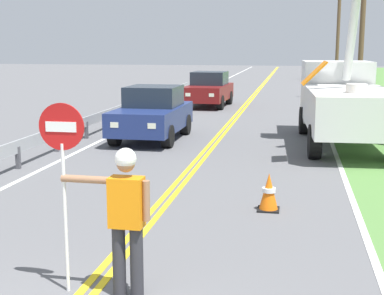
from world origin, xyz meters
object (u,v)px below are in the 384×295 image
at_px(flagger_worker, 126,213).
at_px(utility_pole_mid, 362,25).
at_px(utility_pole_far, 338,27).
at_px(utility_bucket_truck, 343,97).
at_px(traffic_cone_lead, 269,193).
at_px(stop_sign_paddle, 63,155).
at_px(oncoming_sedan_nearest, 152,114).
at_px(oncoming_sedan_second, 209,90).

relative_size(flagger_worker, utility_pole_mid, 0.24).
bearing_deg(utility_pole_far, flagger_worker, -97.09).
relative_size(flagger_worker, utility_bucket_truck, 0.26).
bearing_deg(traffic_cone_lead, stop_sign_paddle, -120.36).
height_order(stop_sign_paddle, oncoming_sedan_nearest, stop_sign_paddle).
bearing_deg(oncoming_sedan_second, flagger_worker, -83.86).
xyz_separation_m(oncoming_sedan_second, utility_pole_far, (7.59, 21.70, 3.64)).
xyz_separation_m(utility_bucket_truck, oncoming_sedan_nearest, (-5.92, -0.37, -0.60)).
distance_m(utility_pole_mid, utility_pole_far, 17.17).
xyz_separation_m(stop_sign_paddle, utility_bucket_truck, (4.14, 11.43, -0.27)).
relative_size(utility_pole_far, traffic_cone_lead, 12.25).
xyz_separation_m(stop_sign_paddle, traffic_cone_lead, (2.27, 3.88, -1.37)).
distance_m(utility_pole_far, traffic_cone_lead, 39.31).
height_order(utility_bucket_truck, utility_pole_far, utility_pole_far).
distance_m(utility_bucket_truck, oncoming_sedan_second, 11.20).
bearing_deg(oncoming_sedan_nearest, utility_pole_mid, 61.46).
relative_size(utility_pole_mid, utility_pole_far, 0.91).
distance_m(utility_bucket_truck, utility_pole_mid, 14.56).
relative_size(oncoming_sedan_second, utility_pole_mid, 0.54).
bearing_deg(flagger_worker, traffic_cone_lead, 68.92).
height_order(stop_sign_paddle, traffic_cone_lead, stop_sign_paddle).
height_order(utility_pole_far, traffic_cone_lead, utility_pole_far).
height_order(stop_sign_paddle, oncoming_sedan_second, stop_sign_paddle).
bearing_deg(flagger_worker, stop_sign_paddle, 178.64).
xyz_separation_m(flagger_worker, oncoming_sedan_second, (-2.27, 21.10, -0.21)).
bearing_deg(traffic_cone_lead, utility_bucket_truck, 76.07).
height_order(flagger_worker, stop_sign_paddle, stop_sign_paddle).
distance_m(utility_pole_mid, traffic_cone_lead, 22.39).
bearing_deg(utility_pole_far, oncoming_sedan_second, -109.28).
xyz_separation_m(oncoming_sedan_second, traffic_cone_lead, (3.77, -17.21, -0.50)).
bearing_deg(utility_bucket_truck, stop_sign_paddle, -109.93).
height_order(utility_pole_mid, traffic_cone_lead, utility_pole_mid).
height_order(oncoming_sedan_second, utility_pole_far, utility_pole_far).
distance_m(oncoming_sedan_nearest, utility_pole_mid, 16.87).
xyz_separation_m(stop_sign_paddle, utility_pole_far, (6.09, 42.78, 2.76)).
xyz_separation_m(oncoming_sedan_nearest, utility_pole_mid, (7.91, 14.55, 3.23)).
bearing_deg(oncoming_sedan_nearest, utility_bucket_truck, 3.56).
bearing_deg(oncoming_sedan_second, utility_pole_far, 70.72).
bearing_deg(flagger_worker, utility_pole_mid, 78.17).
bearing_deg(oncoming_sedan_nearest, stop_sign_paddle, -80.87).
bearing_deg(traffic_cone_lead, oncoming_sedan_second, 102.36).
distance_m(oncoming_sedan_nearest, traffic_cone_lead, 8.26).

